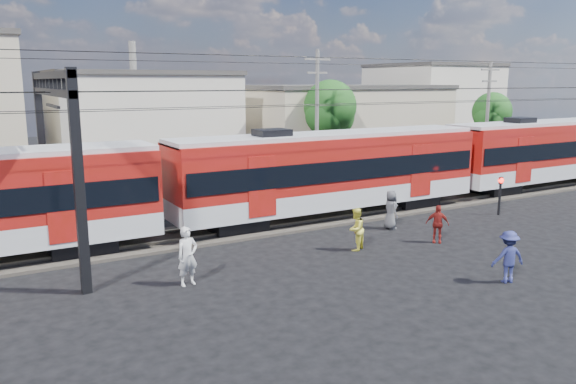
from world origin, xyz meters
The scene contains 21 objects.
ground centered at (0.00, 0.00, 0.00)m, with size 120.00×120.00×0.00m, color black.
track_bed centered at (0.00, 8.00, 0.06)m, with size 70.00×3.40×0.12m, color #2D2823.
rail_near centered at (0.00, 7.25, 0.18)m, with size 70.00×0.12×0.12m, color #59544C.
rail_far centered at (0.00, 8.75, 0.18)m, with size 70.00×0.12×0.12m, color #59544C.
commuter_train centered at (2.52, 8.00, 2.40)m, with size 50.30×3.08×4.17m.
catenary centered at (-8.65, 8.00, 5.14)m, with size 70.00×9.30×7.52m.
building_midwest centered at (-2.00, 27.00, 3.66)m, with size 12.24×12.24×7.30m.
building_mideast centered at (14.00, 24.00, 3.16)m, with size 16.32×10.20×6.30m.
building_east centered at (28.00, 28.00, 4.16)m, with size 10.20×10.20×8.30m.
utility_pole_mid centered at (6.00, 15.00, 4.53)m, with size 1.80×0.24×8.50m.
utility_pole_east centered at (20.00, 14.00, 4.28)m, with size 1.80×0.24×8.00m.
tree_near centered at (9.19, 18.09, 4.66)m, with size 3.82×3.64×6.72m.
tree_far centered at (24.19, 17.09, 3.99)m, with size 3.36×3.12×5.76m.
pedestrian_a centered at (-6.95, 2.57, 0.98)m, with size 0.72×0.47×1.96m, color silver.
pedestrian_b centered at (0.14, 2.96, 0.85)m, with size 0.83×0.65×1.71m, color #E0D946.
pedestrian_c centered at (2.35, -2.48, 0.88)m, with size 1.14×0.65×1.76m, color navy.
pedestrian_d centered at (3.72, 2.16, 0.80)m, with size 0.94×0.39×1.60m, color maroon.
pedestrian_e centered at (3.49, 4.85, 0.88)m, with size 0.86×0.56×1.77m, color #46464A.
car_silver centered at (23.08, 12.54, 0.63)m, with size 1.48×3.69×1.26m, color silver.
car_white centered at (24.33, 12.02, 0.72)m, with size 1.53×4.40×1.45m, color silver.
crossing_signal centered at (9.96, 4.22, 1.34)m, with size 0.28×0.28×1.93m.
Camera 1 is at (-12.82, -14.29, 6.58)m, focal length 35.00 mm.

